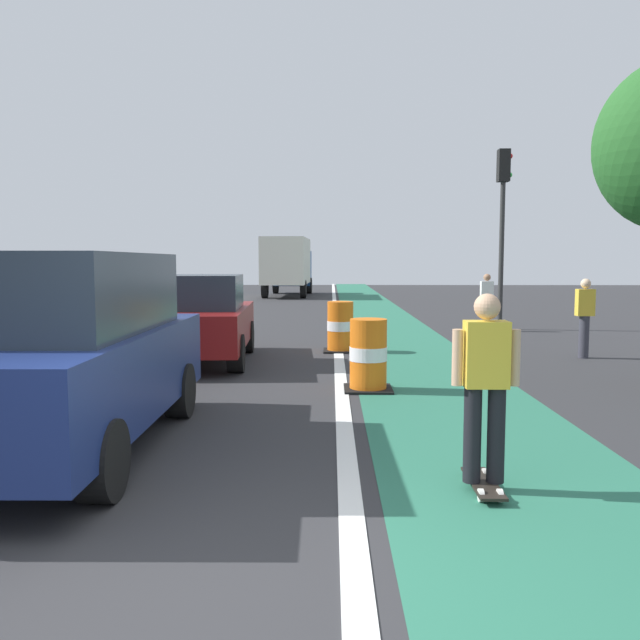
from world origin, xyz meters
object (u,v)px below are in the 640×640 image
skateboarder_on_lane (485,386)px  traffic_barrel_mid (340,327)px  parked_sedan_second (199,320)px  parked_suv_nearest (67,351)px  traffic_barrel_front (368,356)px  delivery_truck_down_block (288,263)px  pedestrian_waiting (585,316)px  traffic_light_corner (503,207)px  pedestrian_crossing (487,300)px

skateboarder_on_lane → traffic_barrel_mid: (-1.10, 8.50, -0.38)m
parked_sedan_second → traffic_barrel_mid: parked_sedan_second is taller
parked_suv_nearest → traffic_barrel_front: (3.27, 3.17, -0.50)m
delivery_truck_down_block → skateboarder_on_lane: bearing=-83.1°
pedestrian_waiting → delivery_truck_down_block: bearing=107.9°
delivery_truck_down_block → parked_sedan_second: bearing=-90.3°
skateboarder_on_lane → pedestrian_waiting: size_ratio=1.05×
skateboarder_on_lane → traffic_light_corner: size_ratio=0.33×
skateboarder_on_lane → delivery_truck_down_block: bearing=96.9°
parked_suv_nearest → pedestrian_waiting: bearing=39.9°
parked_suv_nearest → parked_sedan_second: size_ratio=1.10×
traffic_barrel_mid → pedestrian_crossing: pedestrian_crossing is taller
skateboarder_on_lane → delivery_truck_down_block: delivery_truck_down_block is taller
parked_sedan_second → traffic_barrel_mid: (2.76, 1.52, -0.30)m
traffic_barrel_mid → traffic_barrel_front: bearing=-85.1°
skateboarder_on_lane → parked_suv_nearest: parked_suv_nearest is taller
parked_suv_nearest → parked_sedan_second: (0.14, 5.86, -0.20)m
pedestrian_crossing → delivery_truck_down_block: bearing=110.4°
skateboarder_on_lane → parked_suv_nearest: 4.16m
traffic_barrel_mid → parked_suv_nearest: bearing=-111.5°
delivery_truck_down_block → pedestrian_crossing: delivery_truck_down_block is taller
traffic_light_corner → pedestrian_crossing: bearing=-138.5°
traffic_light_corner → pedestrian_waiting: (0.25, -5.53, -2.64)m
parked_sedan_second → delivery_truck_down_block: size_ratio=0.55×
parked_suv_nearest → traffic_barrel_mid: 7.95m
parked_suv_nearest → traffic_light_corner: traffic_light_corner is taller
skateboarder_on_lane → pedestrian_waiting: skateboarder_on_lane is taller
pedestrian_crossing → traffic_barrel_front: bearing=-114.2°
traffic_barrel_mid → pedestrian_crossing: size_ratio=0.68×
parked_suv_nearest → delivery_truck_down_block: delivery_truck_down_block is taller
parked_suv_nearest → skateboarder_on_lane: bearing=-15.6°
traffic_barrel_mid → delivery_truck_down_block: (-2.65, 22.56, 1.31)m
parked_sedan_second → pedestrian_crossing: (6.93, 5.75, 0.03)m
traffic_barrel_front → pedestrian_crossing: size_ratio=0.68×
parked_suv_nearest → pedestrian_waiting: (7.82, 6.54, -0.17)m
traffic_barrel_front → delivery_truck_down_block: (-3.02, 26.78, 1.31)m
traffic_light_corner → delivery_truck_down_block: bearing=112.3°
traffic_light_corner → pedestrian_crossing: (-0.50, -0.45, -2.64)m
pedestrian_crossing → pedestrian_waiting: same height
parked_sedan_second → traffic_light_corner: (7.43, 6.20, 2.67)m
skateboarder_on_lane → parked_sedan_second: size_ratio=0.40×
skateboarder_on_lane → traffic_barrel_front: 4.37m
traffic_light_corner → pedestrian_waiting: 6.13m
traffic_barrel_front → delivery_truck_down_block: 26.98m
traffic_barrel_front → delivery_truck_down_block: bearing=96.4°
parked_sedan_second → pedestrian_waiting: (7.68, 0.67, 0.03)m
traffic_barrel_mid → traffic_light_corner: traffic_light_corner is taller
traffic_barrel_front → traffic_light_corner: size_ratio=0.21×
parked_suv_nearest → traffic_barrel_front: 4.58m
skateboarder_on_lane → traffic_light_corner: traffic_light_corner is taller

